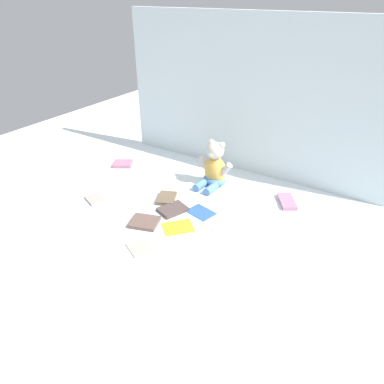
% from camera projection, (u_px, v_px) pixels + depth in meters
% --- Properties ---
extents(ground_plane, '(3.20, 3.20, 0.00)m').
position_uv_depth(ground_plane, '(206.00, 202.00, 1.60)').
color(ground_plane, silver).
extents(backdrop_drape, '(1.40, 0.03, 0.77)m').
position_uv_depth(backdrop_drape, '(250.00, 98.00, 1.70)').
color(backdrop_drape, silver).
rests_on(backdrop_drape, ground_plane).
extents(teddy_bear, '(0.19, 0.17, 0.23)m').
position_uv_depth(teddy_bear, '(214.00, 169.00, 1.70)').
color(teddy_bear, '#E5B24C').
rests_on(teddy_bear, ground_plane).
extents(book_case_0, '(0.14, 0.13, 0.02)m').
position_uv_depth(book_case_0, '(144.00, 222.00, 1.45)').
color(book_case_0, brown).
rests_on(book_case_0, ground_plane).
extents(book_case_1, '(0.13, 0.14, 0.01)m').
position_uv_depth(book_case_1, '(173.00, 209.00, 1.54)').
color(book_case_1, '#4F3E3C').
rests_on(book_case_1, ground_plane).
extents(book_case_2, '(0.12, 0.11, 0.01)m').
position_uv_depth(book_case_2, '(140.00, 247.00, 1.32)').
color(book_case_2, '#A0A490').
rests_on(book_case_2, ground_plane).
extents(book_case_3, '(0.15, 0.15, 0.01)m').
position_uv_depth(book_case_3, '(178.00, 227.00, 1.43)').
color(book_case_3, yellow).
rests_on(book_case_3, ground_plane).
extents(book_case_4, '(0.13, 0.15, 0.02)m').
position_uv_depth(book_case_4, '(287.00, 201.00, 1.59)').
color(book_case_4, '#B07090').
rests_on(book_case_4, ground_plane).
extents(book_case_5, '(0.13, 0.11, 0.01)m').
position_uv_depth(book_case_5, '(201.00, 212.00, 1.53)').
color(book_case_5, '#2E59AA').
rests_on(book_case_5, ground_plane).
extents(book_case_6, '(0.12, 0.10, 0.01)m').
position_uv_depth(book_case_6, '(95.00, 199.00, 1.62)').
color(book_case_6, '#A09A91').
rests_on(book_case_6, ground_plane).
extents(book_case_7, '(0.08, 0.13, 0.01)m').
position_uv_depth(book_case_7, '(223.00, 224.00, 1.45)').
color(book_case_7, white).
rests_on(book_case_7, ground_plane).
extents(book_case_8, '(0.12, 0.13, 0.02)m').
position_uv_depth(book_case_8, '(167.00, 198.00, 1.62)').
color(book_case_8, brown).
rests_on(book_case_8, ground_plane).
extents(book_case_9, '(0.13, 0.13, 0.02)m').
position_uv_depth(book_case_9, '(123.00, 164.00, 1.93)').
color(book_case_9, '#A86885').
rests_on(book_case_9, ground_plane).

